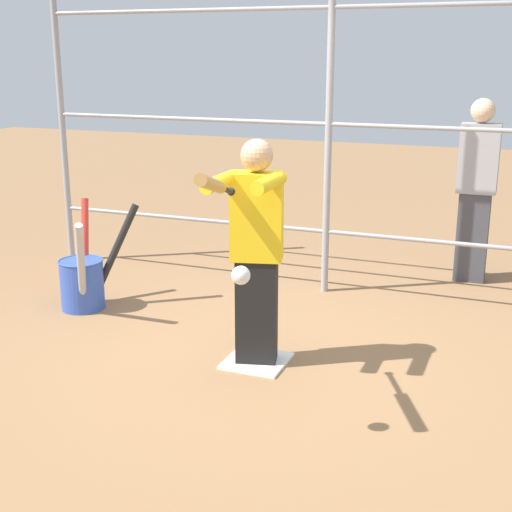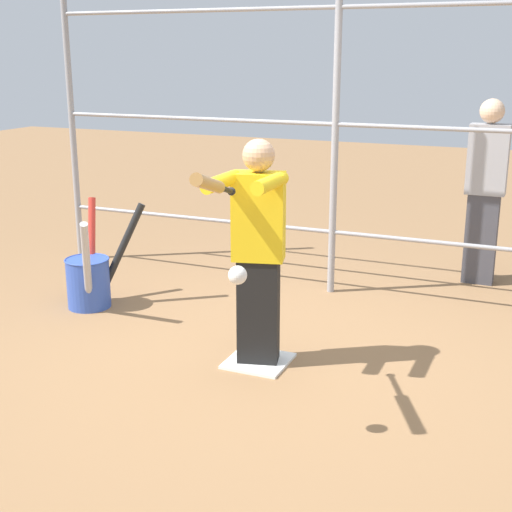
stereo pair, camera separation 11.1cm
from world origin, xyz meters
The scene contains 8 objects.
ground_plane centered at (0.00, 0.00, 0.00)m, with size 24.00×24.00×0.00m, color olive.
home_plate centered at (0.00, 0.00, 0.01)m, with size 0.40×0.40×0.02m.
fence_backstop centered at (0.00, -1.60, 1.43)m, with size 5.30×0.06×2.87m.
batter centered at (0.00, 0.01, 0.80)m, with size 0.37×0.57×1.49m.
baseball_bat_swinging centered at (-0.10, 0.85, 1.35)m, with size 0.23×0.79×0.26m.
softball_in_flight centered at (-0.29, 0.96, 0.93)m, with size 0.10×0.10×0.10m.
bat_bucket centered at (1.68, -0.47, 0.24)m, with size 0.56×0.77×0.85m.
bystander_behind_fence centered at (-1.14, -2.38, 0.85)m, with size 0.34×0.21×1.62m.
Camera 1 is at (-1.61, 4.08, 2.00)m, focal length 50.00 mm.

